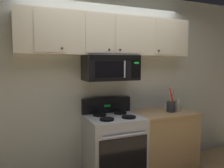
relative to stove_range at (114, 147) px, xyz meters
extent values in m
cube|color=silver|center=(0.00, 0.37, 0.88)|extent=(5.20, 0.10, 2.70)
cube|color=#B7BABF|center=(0.00, 0.00, -0.02)|extent=(0.76, 0.64, 0.90)
cube|color=black|center=(0.00, -0.33, -0.03)|extent=(0.67, 0.01, 0.52)
cylinder|color=#B7BABF|center=(0.00, -0.36, 0.27)|extent=(0.61, 0.03, 0.03)
cube|color=black|center=(0.00, 0.28, 0.54)|extent=(0.76, 0.07, 0.22)
cube|color=#19D83F|center=(0.00, 0.24, 0.54)|extent=(0.10, 0.00, 0.04)
cylinder|color=black|center=(-0.16, -0.14, 0.44)|extent=(0.19, 0.19, 0.02)
cylinder|color=black|center=(0.16, -0.14, 0.44)|extent=(0.19, 0.19, 0.02)
cylinder|color=black|center=(-0.16, 0.14, 0.44)|extent=(0.19, 0.19, 0.02)
cylinder|color=black|center=(0.16, 0.14, 0.44)|extent=(0.19, 0.19, 0.02)
cube|color=black|center=(0.00, 0.12, 1.11)|extent=(0.76, 0.39, 0.35)
cube|color=black|center=(0.00, -0.08, 1.25)|extent=(0.73, 0.01, 0.06)
cube|color=black|center=(-0.07, -0.08, 1.09)|extent=(0.49, 0.01, 0.25)
cube|color=black|center=(-0.08, -0.08, 1.09)|extent=(0.44, 0.01, 0.22)
cube|color=black|center=(0.30, -0.08, 1.09)|extent=(0.14, 0.01, 0.25)
cube|color=#19D83F|center=(0.30, -0.08, 1.18)|extent=(0.07, 0.00, 0.03)
cylinder|color=#B7BABF|center=(0.11, -0.10, 1.09)|extent=(0.02, 0.02, 0.23)
cube|color=beige|center=(0.00, 0.15, 1.56)|extent=(2.50, 0.33, 0.55)
cube|color=beige|center=(-0.83, -0.02, 1.56)|extent=(0.38, 0.01, 0.51)
sphere|color=black|center=(-0.70, -0.03, 1.35)|extent=(0.03, 0.03, 0.03)
cube|color=beige|center=(-0.21, -0.02, 1.56)|extent=(0.38, 0.01, 0.51)
sphere|color=black|center=(-0.08, -0.03, 1.35)|extent=(0.03, 0.03, 0.03)
cube|color=beige|center=(0.21, -0.02, 1.56)|extent=(0.38, 0.01, 0.51)
sphere|color=black|center=(0.08, -0.03, 1.35)|extent=(0.03, 0.03, 0.03)
cube|color=beige|center=(0.83, -0.02, 1.56)|extent=(0.38, 0.01, 0.51)
sphere|color=black|center=(0.70, -0.03, 1.35)|extent=(0.03, 0.03, 0.03)
cube|color=tan|center=(0.84, 0.01, -0.04)|extent=(0.90, 0.62, 0.86)
cube|color=tan|center=(0.84, 0.01, 0.41)|extent=(0.93, 0.65, 0.03)
cylinder|color=#2D2D33|center=(0.93, -0.05, 0.51)|extent=(0.13, 0.13, 0.16)
cylinder|color=#A87A47|center=(0.94, -0.06, 0.65)|extent=(0.08, 0.03, 0.26)
cylinder|color=#BCBCC1|center=(0.93, -0.03, 0.63)|extent=(0.05, 0.04, 0.23)
cylinder|color=tan|center=(0.92, -0.05, 0.67)|extent=(0.05, 0.04, 0.29)
cylinder|color=red|center=(0.92, -0.08, 0.66)|extent=(0.08, 0.05, 0.29)
cylinder|color=white|center=(0.99, 0.17, 0.48)|extent=(0.04, 0.04, 0.09)
cylinder|color=#B7BABF|center=(0.99, 0.17, 0.53)|extent=(0.04, 0.04, 0.02)
cylinder|color=#B7B2A8|center=(1.06, -0.06, 0.52)|extent=(0.06, 0.06, 0.18)
camera|label=1|loc=(-1.19, -2.79, 1.17)|focal=35.73mm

